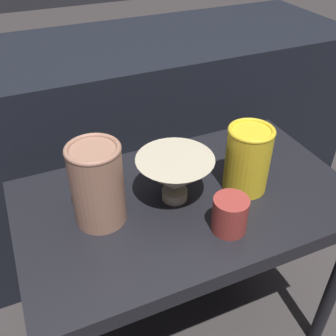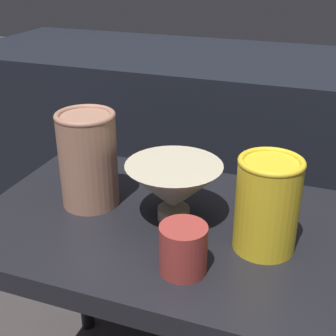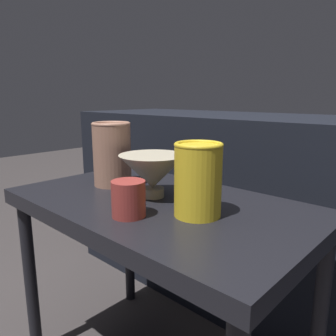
% 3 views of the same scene
% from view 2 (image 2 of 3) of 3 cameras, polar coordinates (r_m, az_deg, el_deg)
% --- Properties ---
extents(table, '(0.78, 0.46, 0.54)m').
position_cam_2_polar(table, '(0.89, 2.23, -10.21)').
color(table, black).
rests_on(table, ground_plane).
extents(couch_backdrop, '(1.63, 0.50, 0.73)m').
position_cam_2_polar(couch_backdrop, '(1.41, 9.15, -1.56)').
color(couch_backdrop, black).
rests_on(couch_backdrop, ground_plane).
extents(bowl, '(0.17, 0.17, 0.11)m').
position_cam_2_polar(bowl, '(0.84, 0.71, -2.41)').
color(bowl, '#B2A88E').
rests_on(bowl, table).
extents(vase_textured_left, '(0.11, 0.11, 0.19)m').
position_cam_2_polar(vase_textured_left, '(0.89, -9.71, 1.20)').
color(vase_textured_left, '#996B56').
rests_on(vase_textured_left, table).
extents(vase_colorful_right, '(0.10, 0.10, 0.16)m').
position_cam_2_polar(vase_colorful_right, '(0.77, 12.01, -4.24)').
color(vase_colorful_right, gold).
rests_on(vase_colorful_right, table).
extents(cup, '(0.07, 0.07, 0.08)m').
position_cam_2_polar(cup, '(0.72, 1.86, -9.83)').
color(cup, maroon).
rests_on(cup, table).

